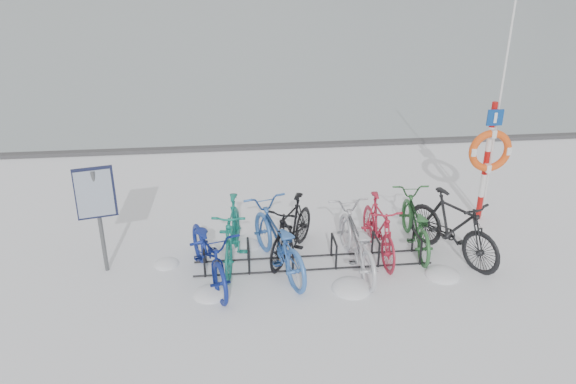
% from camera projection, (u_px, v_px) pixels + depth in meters
% --- Properties ---
extents(ground, '(900.00, 900.00, 0.00)m').
position_uv_depth(ground, '(313.00, 264.00, 9.52)').
color(ground, white).
rests_on(ground, ground).
extents(quay_edge, '(400.00, 0.25, 0.10)m').
position_uv_depth(quay_edge, '(280.00, 146.00, 14.85)').
color(quay_edge, '#3F3F42').
rests_on(quay_edge, ground).
extents(bike_rack, '(4.00, 0.48, 0.46)m').
position_uv_depth(bike_rack, '(313.00, 254.00, 9.44)').
color(bike_rack, black).
rests_on(bike_rack, ground).
extents(info_board, '(0.64, 0.36, 1.82)m').
position_uv_depth(info_board, '(96.00, 199.00, 8.77)').
color(info_board, '#595B5E').
rests_on(info_board, ground).
extents(lifebuoy_station, '(0.82, 0.23, 4.26)m').
position_uv_depth(lifebuoy_station, '(490.00, 151.00, 10.45)').
color(lifebuoy_station, '#AB0F0D').
rests_on(lifebuoy_station, ground).
extents(bike_0, '(1.24, 2.13, 1.06)m').
position_uv_depth(bike_0, '(209.00, 250.00, 8.89)').
color(bike_0, navy).
rests_on(bike_0, ground).
extents(bike_1, '(0.77, 1.94, 1.14)m').
position_uv_depth(bike_1, '(232.00, 231.00, 9.37)').
color(bike_1, '#157263').
rests_on(bike_1, ground).
extents(bike_2, '(1.35, 2.25, 1.12)m').
position_uv_depth(bike_2, '(278.00, 238.00, 9.18)').
color(bike_2, '#3668BB').
rests_on(bike_2, ground).
extents(bike_3, '(1.31, 1.80, 1.07)m').
position_uv_depth(bike_3, '(291.00, 227.00, 9.59)').
color(bike_3, black).
rests_on(bike_3, ground).
extents(bike_4, '(0.84, 2.04, 1.04)m').
position_uv_depth(bike_4, '(356.00, 239.00, 9.23)').
color(bike_4, '#B9BAC2').
rests_on(bike_4, ground).
extents(bike_5, '(0.59, 1.81, 1.07)m').
position_uv_depth(bike_5, '(379.00, 226.00, 9.60)').
color(bike_5, '#B01F35').
rests_on(bike_5, ground).
extents(bike_6, '(0.79, 1.94, 0.99)m').
position_uv_depth(bike_6, '(415.00, 221.00, 9.89)').
color(bike_6, '#2B6432').
rests_on(bike_6, ground).
extents(bike_7, '(1.42, 2.02, 1.19)m').
position_uv_depth(bike_7, '(453.00, 225.00, 9.52)').
color(bike_7, black).
rests_on(bike_7, ground).
extents(snow_drifts, '(5.03, 2.17, 0.22)m').
position_uv_depth(snow_drifts, '(321.00, 269.00, 9.35)').
color(snow_drifts, white).
rests_on(snow_drifts, ground).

